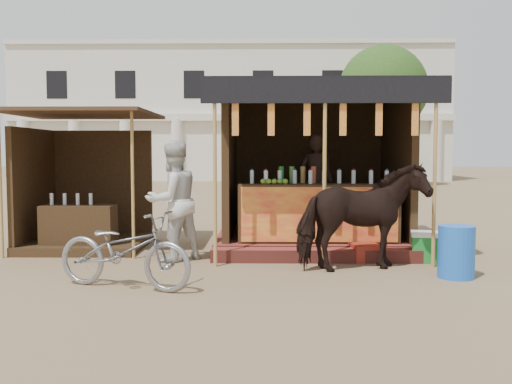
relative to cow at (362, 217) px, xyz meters
The scene contains 11 objects.
ground 2.12m from the cow, 139.66° to the right, with size 120.00×120.00×0.00m, color #846B4C.
main_stall 2.16m from the cow, 103.43° to the left, with size 3.60×3.61×2.78m.
secondary_stall 5.07m from the cow, 157.22° to the left, with size 2.40×2.40×2.38m.
cow is the anchor object (origin of this frame).
motorbike 3.31m from the cow, 160.55° to the right, with size 0.64×1.84×0.97m, color gray.
bystander 2.89m from the cow, 165.48° to the left, with size 0.91×0.71×1.87m, color silver.
blue_barrel 1.34m from the cow, 19.96° to the right, with size 0.48×0.48×0.71m, color blue.
red_crate 0.98m from the cow, 75.67° to the left, with size 0.41×0.44×0.27m, color maroon.
cooler 1.48m from the cow, 29.22° to the left, with size 0.72×0.56×0.46m.
background_building 29.06m from the cow, 96.96° to the left, with size 26.00×7.45×8.18m.
tree 21.65m from the cow, 78.33° to the left, with size 4.50×4.40×7.00m.
Camera 1 is at (0.14, -6.76, 1.68)m, focal length 40.00 mm.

